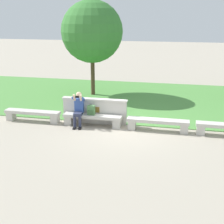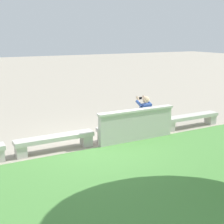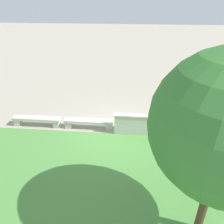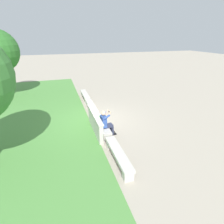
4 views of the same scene
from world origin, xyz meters
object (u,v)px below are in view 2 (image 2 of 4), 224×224
at_px(bench_main, 191,119).
at_px(backpack, 133,119).
at_px(bench_mid, 55,141).
at_px(bench_near, 131,128).
at_px(person_photographer, 143,113).

height_order(bench_main, backpack, backpack).
distance_m(bench_mid, backpack, 2.58).
relative_size(bench_main, bench_near, 1.00).
bearing_deg(bench_near, backpack, 159.11).
bearing_deg(bench_mid, bench_near, 180.00).
bearing_deg(person_photographer, bench_mid, 1.46).
relative_size(bench_main, bench_mid, 1.00).
bearing_deg(bench_main, bench_mid, 0.00).
height_order(bench_mid, backpack, backpack).
bearing_deg(bench_main, backpack, 0.47).
xyz_separation_m(bench_main, bench_mid, (5.02, 0.00, 0.00)).
height_order(bench_near, person_photographer, person_photographer).
height_order(bench_mid, person_photographer, person_photographer).
xyz_separation_m(bench_near, person_photographer, (-0.52, -0.08, 0.43)).
height_order(bench_near, bench_mid, same).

